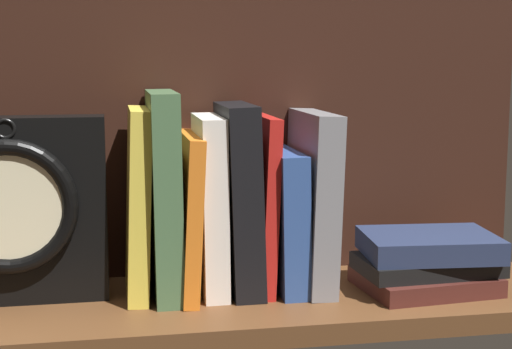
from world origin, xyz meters
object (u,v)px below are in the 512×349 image
object	(u,v)px
book_white_catcher	(210,204)
framed_clock	(11,209)
book_yellow_seinlanguage	(138,203)
book_red_requiem	(263,203)
book_black_skeptic	(239,198)
book_orange_pandolfini	(188,214)
book_green_romantic	(164,194)
book_stack_side	(427,262)
book_gray_chess	(312,200)
book_blue_modern	(284,219)

from	to	relation	value
book_white_catcher	framed_clock	distance (cm)	23.57
book_yellow_seinlanguage	framed_clock	size ratio (longest dim) A/B	1.04
book_yellow_seinlanguage	book_red_requiem	xyz separation A→B (cm)	(15.45, 0.00, -0.56)
book_black_skeptic	book_orange_pandolfini	bearing A→B (deg)	180.00
book_green_romantic	book_black_skeptic	distance (cm)	9.30
book_black_skeptic	book_stack_side	xyz separation A→B (cm)	(23.16, -4.59, -8.12)
book_orange_pandolfini	framed_clock	world-z (taller)	framed_clock
framed_clock	book_green_romantic	bearing A→B (deg)	1.23
book_stack_side	book_gray_chess	bearing A→B (deg)	161.54
book_orange_pandolfini	book_gray_chess	bearing A→B (deg)	0.00
book_gray_chess	book_green_romantic	bearing A→B (deg)	180.00
book_orange_pandolfini	book_gray_chess	world-z (taller)	book_gray_chess
book_orange_pandolfini	book_blue_modern	distance (cm)	12.21
book_yellow_seinlanguage	book_green_romantic	xyz separation A→B (cm)	(3.18, 0.00, 0.99)
book_white_catcher	book_black_skeptic	size ratio (longest dim) A/B	0.94
book_red_requiem	framed_clock	xyz separation A→B (cm)	(-30.22, -0.39, 0.35)
book_white_catcher	book_blue_modern	bearing A→B (deg)	0.00
book_black_skeptic	book_green_romantic	bearing A→B (deg)	180.00
book_gray_chess	book_white_catcher	bearing A→B (deg)	180.00
book_orange_pandolfini	framed_clock	distance (cm)	20.90
book_blue_modern	book_stack_side	xyz separation A→B (cm)	(17.37, -4.59, -5.20)
book_orange_pandolfini	book_red_requiem	distance (cm)	9.43
book_yellow_seinlanguage	book_stack_side	distance (cm)	36.76
book_green_romantic	book_gray_chess	size ratio (longest dim) A/B	1.12
book_green_romantic	book_red_requiem	size ratio (longest dim) A/B	1.14
book_black_skeptic	book_stack_side	distance (cm)	24.97
framed_clock	book_blue_modern	bearing A→B (deg)	0.67
book_yellow_seinlanguage	book_gray_chess	bearing A→B (deg)	0.00
book_black_skeptic	book_stack_side	bearing A→B (deg)	-11.21
book_orange_pandolfini	book_blue_modern	bearing A→B (deg)	0.00
book_yellow_seinlanguage	framed_clock	distance (cm)	14.78
book_black_skeptic	book_blue_modern	world-z (taller)	book_black_skeptic
book_white_catcher	book_stack_side	bearing A→B (deg)	-9.71
book_green_romantic	book_gray_chess	xyz separation A→B (cm)	(18.68, 0.00, -1.35)
book_yellow_seinlanguage	framed_clock	xyz separation A→B (cm)	(-14.77, -0.39, -0.21)
book_yellow_seinlanguage	framed_clock	bearing A→B (deg)	-178.50
book_orange_pandolfini	book_red_requiem	xyz separation A→B (cm)	(9.37, 0.00, 1.05)
book_orange_pandolfini	book_white_catcher	xyz separation A→B (cm)	(2.72, 0.00, 1.09)
book_blue_modern	book_black_skeptic	bearing A→B (deg)	180.00
book_red_requiem	book_blue_modern	size ratio (longest dim) A/B	1.25
book_white_catcher	book_black_skeptic	distance (cm)	3.72
book_yellow_seinlanguage	book_orange_pandolfini	distance (cm)	6.28
book_orange_pandolfini	book_blue_modern	world-z (taller)	book_orange_pandolfini
book_white_catcher	book_red_requiem	xyz separation A→B (cm)	(6.65, 0.00, -0.04)
framed_clock	book_gray_chess	bearing A→B (deg)	0.60
book_white_catcher	book_blue_modern	size ratio (longest dim) A/B	1.25
book_gray_chess	book_stack_side	size ratio (longest dim) A/B	1.26
book_blue_modern	book_gray_chess	world-z (taller)	book_gray_chess
book_yellow_seinlanguage	book_red_requiem	world-z (taller)	book_yellow_seinlanguage
framed_clock	book_black_skeptic	bearing A→B (deg)	0.81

